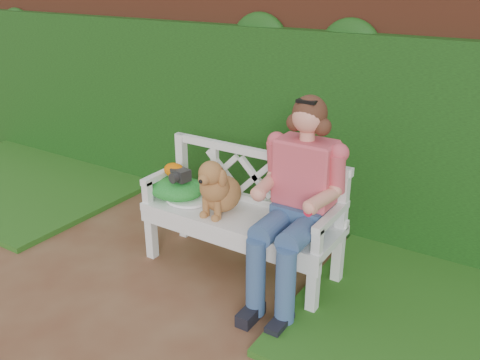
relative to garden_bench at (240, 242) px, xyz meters
The scene contains 11 objects.
ground 0.91m from the garden_bench, 129.07° to the right, with size 60.00×60.00×0.00m, color brown.
brick_wall 1.59m from the garden_bench, 114.33° to the left, with size 10.00×0.30×2.20m, color brown.
ivy_hedge 1.30m from the garden_bench, 118.88° to the left, with size 10.00×0.18×1.70m, color #1D5A16.
grass_left 2.97m from the garden_bench, behind, with size 2.60×2.00×0.05m, color #255E1A.
garden_bench is the anchor object (origin of this frame).
seated_woman 0.68m from the garden_bench, ahead, with size 0.59×0.79×1.40m, color #FF4A85, non-canonical shape.
dog 0.48m from the garden_bench, 161.19° to the right, with size 0.29×0.40×0.44m, color #955728, non-canonical shape.
tennis_racket 0.56m from the garden_bench, behind, with size 0.64×0.27×0.03m, color white, non-canonical shape.
green_bag 0.68m from the garden_bench, behind, with size 0.48×0.37×0.16m, color #276A24, non-canonical shape.
camera_item 0.69m from the garden_bench, behind, with size 0.14×0.10×0.09m, color black.
baseball_glove 0.76m from the garden_bench, behind, with size 0.18×0.13×0.11m, color #D96303.
Camera 1 is at (2.35, -2.15, 2.14)m, focal length 38.00 mm.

